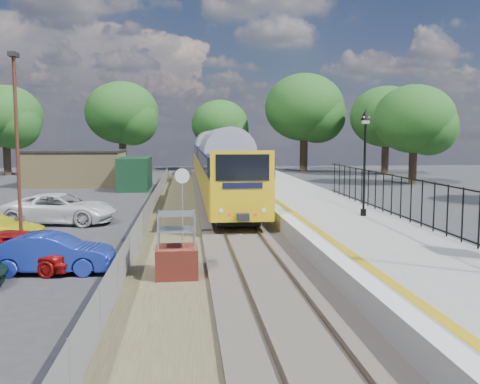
{
  "coord_description": "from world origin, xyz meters",
  "views": [
    {
      "loc": [
        -2.33,
        -16.28,
        4.35
      ],
      "look_at": [
        -0.09,
        5.93,
        2.0
      ],
      "focal_mm": 40.0,
      "sensor_mm": 36.0,
      "label": 1
    }
  ],
  "objects": [
    {
      "name": "track_bed",
      "position": [
        -0.47,
        9.67,
        0.09
      ],
      "size": [
        5.9,
        80.0,
        0.29
      ],
      "color": "#473F38",
      "rests_on": "ground"
    },
    {
      "name": "carpark_lamp",
      "position": [
        -7.89,
        2.09,
        4.02
      ],
      "size": [
        0.25,
        0.5,
        7.05
      ],
      "color": "#52281B",
      "rests_on": "ground"
    },
    {
      "name": "outbuilding",
      "position": [
        -10.91,
        31.21,
        1.52
      ],
      "size": [
        10.8,
        10.1,
        3.12
      ],
      "color": "tan",
      "rests_on": "ground"
    },
    {
      "name": "brick_plinth",
      "position": [
        -2.65,
        -0.16,
        0.99
      ],
      "size": [
        1.29,
        1.29,
        2.06
      ],
      "rotation": [
        0.0,
        0.0,
        0.02
      ],
      "color": "maroon",
      "rests_on": "ground"
    },
    {
      "name": "wire_fence",
      "position": [
        -4.2,
        12.0,
        0.6
      ],
      "size": [
        0.06,
        52.0,
        1.2
      ],
      "color": "#999EA3",
      "rests_on": "ground"
    },
    {
      "name": "car_red",
      "position": [
        -7.63,
        1.32,
        0.68
      ],
      "size": [
        4.29,
        2.8,
        1.36
      ],
      "primitive_type": "imported",
      "rotation": [
        0.0,
        0.0,
        1.25
      ],
      "color": "#A0100E",
      "rests_on": "ground"
    },
    {
      "name": "victorian_lamp_north",
      "position": [
        5.3,
        6.0,
        4.3
      ],
      "size": [
        0.44,
        0.44,
        4.6
      ],
      "color": "black",
      "rests_on": "platform"
    },
    {
      "name": "tree_line",
      "position": [
        1.4,
        42.0,
        6.61
      ],
      "size": [
        56.8,
        43.8,
        11.88
      ],
      "color": "#332319",
      "rests_on": "ground"
    },
    {
      "name": "platform_edge",
      "position": [
        2.14,
        8.0,
        0.9
      ],
      "size": [
        0.9,
        70.0,
        0.01
      ],
      "color": "silver",
      "rests_on": "platform"
    },
    {
      "name": "car_blue",
      "position": [
        -6.61,
        0.91,
        0.64
      ],
      "size": [
        3.94,
        1.54,
        1.28
      ],
      "primitive_type": "imported",
      "rotation": [
        0.0,
        0.0,
        1.52
      ],
      "color": "navy",
      "rests_on": "ground"
    },
    {
      "name": "train",
      "position": [
        0.0,
        26.24,
        2.34
      ],
      "size": [
        2.82,
        40.83,
        3.51
      ],
      "color": "gold",
      "rests_on": "ground"
    },
    {
      "name": "platform",
      "position": [
        4.2,
        8.0,
        0.45
      ],
      "size": [
        5.0,
        70.0,
        0.9
      ],
      "primitive_type": "cube",
      "color": "gray",
      "rests_on": "ground"
    },
    {
      "name": "speed_sign",
      "position": [
        -2.5,
        5.59,
        2.09
      ],
      "size": [
        0.6,
        0.15,
        3.03
      ],
      "rotation": [
        0.0,
        0.0,
        -0.19
      ],
      "color": "#999EA3",
      "rests_on": "ground"
    },
    {
      "name": "palisade_fence",
      "position": [
        6.55,
        2.24,
        1.84
      ],
      "size": [
        0.12,
        26.0,
        2.0
      ],
      "color": "black",
      "rests_on": "platform"
    },
    {
      "name": "ground",
      "position": [
        0.0,
        0.0,
        0.0
      ],
      "size": [
        120.0,
        120.0,
        0.0
      ],
      "primitive_type": "plane",
      "color": "#2D2D30",
      "rests_on": "ground"
    },
    {
      "name": "car_white",
      "position": [
        -8.55,
        10.79,
        0.75
      ],
      "size": [
        5.79,
        3.44,
        1.51
      ],
      "primitive_type": "imported",
      "rotation": [
        0.0,
        0.0,
        1.39
      ],
      "color": "white",
      "rests_on": "ground"
    }
  ]
}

